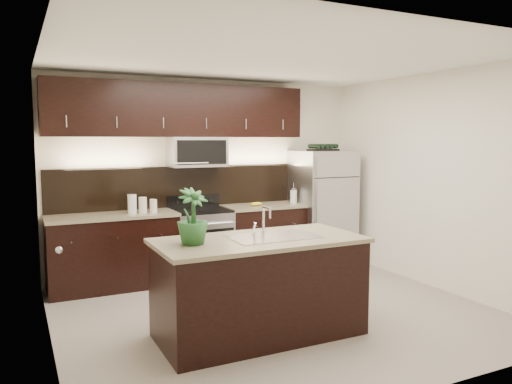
% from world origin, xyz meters
% --- Properties ---
extents(ground, '(4.50, 4.50, 0.00)m').
position_xyz_m(ground, '(0.00, 0.00, 0.00)').
color(ground, gray).
rests_on(ground, ground).
extents(room_walls, '(4.52, 4.02, 2.71)m').
position_xyz_m(room_walls, '(-0.11, -0.04, 1.70)').
color(room_walls, silver).
rests_on(room_walls, ground).
extents(counter_run, '(3.51, 0.65, 0.94)m').
position_xyz_m(counter_run, '(-0.46, 1.69, 0.47)').
color(counter_run, black).
rests_on(counter_run, ground).
extents(upper_fixtures, '(3.49, 0.40, 1.66)m').
position_xyz_m(upper_fixtures, '(-0.43, 1.84, 2.14)').
color(upper_fixtures, black).
rests_on(upper_fixtures, counter_run).
extents(island, '(1.96, 0.96, 0.94)m').
position_xyz_m(island, '(-0.44, -0.48, 0.47)').
color(island, black).
rests_on(island, ground).
extents(sink_faucet, '(0.84, 0.50, 0.28)m').
position_xyz_m(sink_faucet, '(-0.29, -0.47, 0.96)').
color(sink_faucet, silver).
rests_on(sink_faucet, island).
extents(refrigerator, '(0.82, 0.74, 1.70)m').
position_xyz_m(refrigerator, '(1.67, 1.63, 0.85)').
color(refrigerator, '#B2B2B7').
rests_on(refrigerator, ground).
extents(wine_rack, '(0.42, 0.26, 0.10)m').
position_xyz_m(wine_rack, '(1.67, 1.63, 1.75)').
color(wine_rack, black).
rests_on(wine_rack, refrigerator).
extents(plant, '(0.35, 0.35, 0.50)m').
position_xyz_m(plant, '(-1.09, -0.46, 1.19)').
color(plant, '#1E4D20').
rests_on(plant, island).
extents(canisters, '(0.36, 0.15, 0.24)m').
position_xyz_m(canisters, '(-1.08, 1.62, 1.05)').
color(canisters, silver).
rests_on(canisters, counter_run).
extents(french_press, '(0.10, 0.10, 0.29)m').
position_xyz_m(french_press, '(1.17, 1.64, 1.05)').
color(french_press, silver).
rests_on(french_press, counter_run).
extents(bananas, '(0.21, 0.18, 0.05)m').
position_xyz_m(bananas, '(0.50, 1.61, 0.97)').
color(bananas, yellow).
rests_on(bananas, counter_run).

